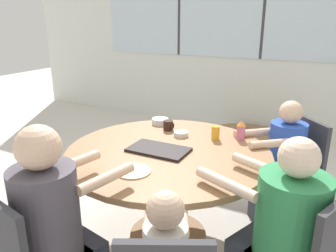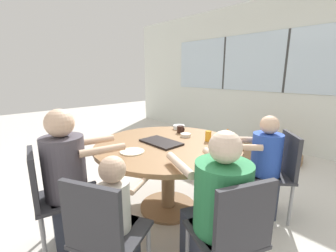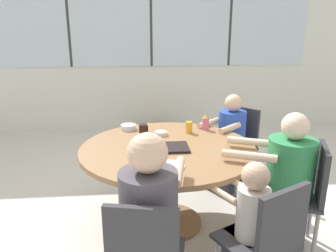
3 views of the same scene
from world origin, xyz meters
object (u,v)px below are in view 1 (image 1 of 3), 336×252
at_px(chair_for_man_teal_shirt, 299,162).
at_px(coffee_mug, 168,125).
at_px(bowl_white_shallow, 160,121).
at_px(folded_table_stack, 246,141).
at_px(juice_glass, 216,133).
at_px(person_woman_green_shirt, 280,244).
at_px(bowl_cereal, 181,134).
at_px(sippy_cup, 241,130).
at_px(person_man_blue_shirt, 57,239).
at_px(person_man_teal_shirt, 280,170).

bearing_deg(chair_for_man_teal_shirt, coffee_mug, 67.09).
bearing_deg(bowl_white_shallow, folded_table_stack, 77.31).
relative_size(coffee_mug, folded_table_stack, 0.07).
relative_size(coffee_mug, juice_glass, 0.81).
xyz_separation_m(person_woman_green_shirt, folded_table_stack, (-0.82, 2.61, -0.43)).
bearing_deg(coffee_mug, bowl_white_shallow, 140.00).
relative_size(person_woman_green_shirt, folded_table_stack, 0.94).
bearing_deg(chair_for_man_teal_shirt, juice_glass, 80.33).
bearing_deg(bowl_cereal, sippy_cup, 16.97).
xyz_separation_m(juice_glass, bowl_cereal, (-0.27, -0.05, -0.04)).
relative_size(chair_for_man_teal_shirt, juice_glass, 8.08).
height_order(chair_for_man_teal_shirt, coffee_mug, chair_for_man_teal_shirt).
bearing_deg(bowl_white_shallow, chair_for_man_teal_shirt, 10.31).
distance_m(chair_for_man_teal_shirt, person_man_blue_shirt, 1.95).
bearing_deg(person_man_blue_shirt, chair_for_man_teal_shirt, 69.77).
bearing_deg(juice_glass, sippy_cup, 24.89).
height_order(person_woman_green_shirt, sippy_cup, person_woman_green_shirt).
bearing_deg(juice_glass, person_woman_green_shirt, -48.81).
relative_size(person_man_teal_shirt, coffee_mug, 12.00).
bearing_deg(coffee_mug, sippy_cup, 4.87).
xyz_separation_m(person_man_blue_shirt, coffee_mug, (-0.01, 1.31, 0.25)).
bearing_deg(bowl_white_shallow, person_woman_green_shirt, -35.93).
bearing_deg(juice_glass, folded_table_stack, 95.58).
relative_size(person_man_teal_shirt, folded_table_stack, 0.88).
bearing_deg(person_woman_green_shirt, chair_for_man_teal_shirt, 24.14).
xyz_separation_m(person_man_blue_shirt, bowl_cereal, (0.15, 1.23, 0.23)).
distance_m(person_man_teal_shirt, juice_glass, 0.63).
xyz_separation_m(bowl_cereal, folded_table_stack, (0.09, 1.94, -0.70)).
relative_size(person_woman_green_shirt, sippy_cup, 7.32).
relative_size(person_woman_green_shirt, bowl_cereal, 9.59).
relative_size(person_man_blue_shirt, folded_table_stack, 0.99).
distance_m(person_man_blue_shirt, juice_glass, 1.38).
bearing_deg(folded_table_stack, person_man_teal_shirt, -67.84).
height_order(chair_for_man_teal_shirt, sippy_cup, sippy_cup).
height_order(person_man_teal_shirt, coffee_mug, person_man_teal_shirt).
bearing_deg(person_man_teal_shirt, person_man_blue_shirt, 108.66).
bearing_deg(person_man_blue_shirt, person_man_teal_shirt, 71.33).
height_order(person_woman_green_shirt, juice_glass, person_woman_green_shirt).
bearing_deg(sippy_cup, person_woman_green_shirt, -60.49).
xyz_separation_m(person_man_blue_shirt, sippy_cup, (0.60, 1.37, 0.29)).
relative_size(chair_for_man_teal_shirt, person_man_blue_shirt, 0.74).
relative_size(juice_glass, bowl_white_shallow, 0.73).
bearing_deg(bowl_white_shallow, juice_glass, -14.90).
height_order(chair_for_man_teal_shirt, folded_table_stack, chair_for_man_teal_shirt).
relative_size(coffee_mug, sippy_cup, 0.57).
distance_m(coffee_mug, bowl_cereal, 0.18).
bearing_deg(bowl_cereal, coffee_mug, 151.85).
relative_size(juice_glass, bowl_cereal, 0.93).
distance_m(chair_for_man_teal_shirt, coffee_mug, 1.12).
bearing_deg(coffee_mug, bowl_cereal, -28.15).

